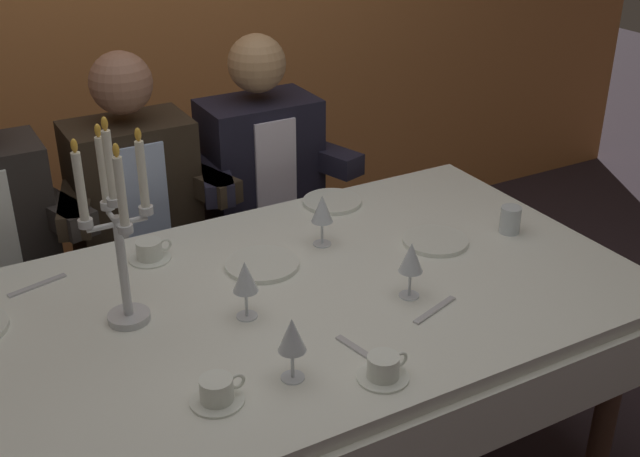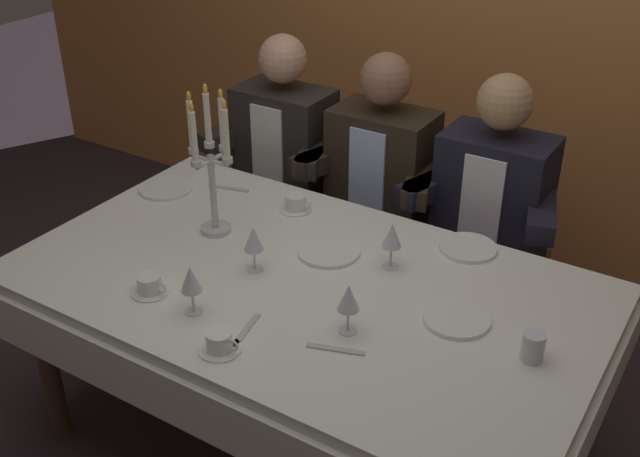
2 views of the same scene
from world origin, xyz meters
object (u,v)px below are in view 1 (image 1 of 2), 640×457
(water_tumbler_0, at_px, (510,220))
(seated_diner_2, at_px, (260,167))
(wine_glass_0, at_px, (411,259))
(candelabra, at_px, (118,231))
(wine_glass_3, at_px, (322,211))
(coffee_cup_0, at_px, (217,391))
(dinner_plate_1, at_px, (262,264))
(coffee_cup_1, at_px, (383,369))
(dining_table, at_px, (297,329))
(dinner_plate_2, at_px, (332,202))
(wine_glass_1, at_px, (245,279))
(coffee_cup_2, at_px, (150,251))
(wine_glass_2, at_px, (292,337))
(seated_diner_1, at_px, (133,193))
(dinner_plate_0, at_px, (435,241))

(water_tumbler_0, bearing_deg, seated_diner_2, 116.94)
(seated_diner_2, bearing_deg, wine_glass_0, -92.64)
(candelabra, bearing_deg, wine_glass_3, 10.76)
(water_tumbler_0, xyz_separation_m, coffee_cup_0, (-1.13, -0.32, -0.02))
(coffee_cup_0, bearing_deg, dinner_plate_1, 55.14)
(coffee_cup_1, bearing_deg, water_tumbler_0, 29.52)
(candelabra, height_order, wine_glass_0, candelabra)
(dining_table, bearing_deg, candelabra, 167.88)
(dinner_plate_2, relative_size, wine_glass_0, 1.22)
(candelabra, xyz_separation_m, wine_glass_3, (0.65, 0.12, -0.15))
(dining_table, height_order, water_tumbler_0, water_tumbler_0)
(wine_glass_3, bearing_deg, coffee_cup_1, -107.61)
(coffee_cup_0, bearing_deg, seated_diner_2, 60.67)
(coffee_cup_1, bearing_deg, dinner_plate_2, 66.79)
(dinner_plate_2, height_order, wine_glass_1, wine_glass_1)
(wine_glass_3, xyz_separation_m, coffee_cup_2, (-0.49, 0.17, -0.09))
(coffee_cup_0, bearing_deg, wine_glass_2, -2.45)
(water_tumbler_0, height_order, coffee_cup_1, water_tumbler_0)
(seated_diner_1, bearing_deg, wine_glass_0, -67.03)
(dinner_plate_2, xyz_separation_m, seated_diner_1, (-0.56, 0.43, -0.01))
(dinner_plate_0, relative_size, coffee_cup_0, 1.53)
(wine_glass_2, bearing_deg, wine_glass_0, 20.55)
(wine_glass_0, distance_m, coffee_cup_2, 0.78)
(coffee_cup_0, bearing_deg, dinner_plate_2, 46.26)
(dining_table, relative_size, wine_glass_2, 11.83)
(coffee_cup_0, distance_m, coffee_cup_1, 0.38)
(wine_glass_3, bearing_deg, wine_glass_1, -145.30)
(candelabra, relative_size, dinner_plate_0, 2.74)
(dinner_plate_0, height_order, water_tumbler_0, water_tumbler_0)
(candelabra, bearing_deg, wine_glass_1, -26.14)
(dinner_plate_1, bearing_deg, water_tumbler_0, -13.26)
(candelabra, height_order, dinner_plate_2, candelabra)
(dinner_plate_1, height_order, coffee_cup_2, coffee_cup_2)
(dinner_plate_2, height_order, coffee_cup_0, coffee_cup_0)
(dinner_plate_2, xyz_separation_m, wine_glass_3, (-0.18, -0.24, 0.11))
(dinner_plate_0, height_order, wine_glass_2, wine_glass_2)
(water_tumbler_0, height_order, coffee_cup_0, water_tumbler_0)
(dinner_plate_1, relative_size, wine_glass_2, 1.32)
(wine_glass_1, xyz_separation_m, water_tumbler_0, (0.93, 0.04, -0.07))
(candelabra, xyz_separation_m, wine_glass_1, (0.27, -0.13, -0.15))
(dinner_plate_2, relative_size, seated_diner_2, 0.16)
(candelabra, bearing_deg, dining_table, -12.12)
(candelabra, height_order, wine_glass_2, candelabra)
(coffee_cup_0, bearing_deg, wine_glass_0, 14.18)
(dinner_plate_0, bearing_deg, wine_glass_1, -172.09)
(candelabra, bearing_deg, wine_glass_2, -58.81)
(dining_table, xyz_separation_m, water_tumbler_0, (0.76, -0.00, 0.16))
(dinner_plate_2, xyz_separation_m, coffee_cup_1, (-0.38, -0.89, 0.02))
(seated_diner_2, bearing_deg, wine_glass_2, -112.12)
(dinner_plate_0, xyz_separation_m, dinner_plate_1, (-0.53, 0.13, 0.00))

